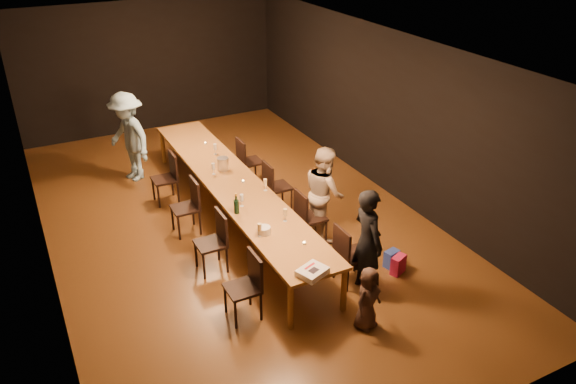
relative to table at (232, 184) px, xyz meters
name	(u,v)px	position (x,y,z in m)	size (l,w,h in m)	color
ground	(234,220)	(0.00, 0.00, -0.70)	(10.00, 10.00, 0.00)	#3F210F
room_shell	(228,106)	(0.00, 0.00, 1.38)	(6.04, 10.04, 3.02)	black
table	(232,184)	(0.00, 0.00, 0.00)	(0.90, 6.00, 0.75)	olive
chair_right_0	(352,254)	(0.85, -2.40, -0.24)	(0.42, 0.42, 0.93)	black
chair_right_1	(311,217)	(0.85, -1.20, -0.24)	(0.42, 0.42, 0.93)	black
chair_right_2	(278,186)	(0.85, 0.00, -0.24)	(0.42, 0.42, 0.93)	black
chair_right_3	(250,161)	(0.85, 1.20, -0.24)	(0.42, 0.42, 0.93)	black
chair_left_0	(242,288)	(-0.85, -2.40, -0.24)	(0.42, 0.42, 0.93)	black
chair_left_1	(210,243)	(-0.85, -1.20, -0.24)	(0.42, 0.42, 0.93)	black
chair_left_2	(185,208)	(-0.85, 0.00, -0.24)	(0.42, 0.42, 0.93)	black
chair_left_3	(164,179)	(-0.85, 1.20, -0.24)	(0.42, 0.42, 0.93)	black
woman_birthday	(368,242)	(0.92, -2.64, 0.09)	(0.58, 0.38, 1.59)	black
woman_tan	(324,192)	(1.15, -1.08, 0.08)	(0.75, 0.59, 1.55)	#C5AD94
man_blue	(129,137)	(-1.15, 2.43, 0.18)	(1.14, 0.66, 1.77)	#85B0CD
child	(368,298)	(0.49, -3.31, -0.26)	(0.44, 0.28, 0.89)	#3A2720
gift_bag_red	(398,265)	(1.58, -2.55, -0.56)	(0.25, 0.13, 0.29)	#CE1E56
gift_bag_blue	(391,259)	(1.59, -2.37, -0.57)	(0.22, 0.15, 0.27)	#2843B0
birthday_cake	(312,272)	(-0.09, -2.90, 0.09)	(0.44, 0.40, 0.09)	white
plate_stack	(264,230)	(-0.22, -1.74, 0.10)	(0.19, 0.19, 0.11)	silver
champagne_bottle	(236,203)	(-0.34, -1.02, 0.22)	(0.08, 0.08, 0.33)	black
ice_bucket	(223,164)	(0.03, 0.50, 0.16)	(0.20, 0.20, 0.22)	silver
wineglass_0	(260,230)	(-0.31, -1.78, 0.15)	(0.06, 0.06, 0.21)	beige
wineglass_1	(285,215)	(0.20, -1.57, 0.15)	(0.06, 0.06, 0.21)	beige
wineglass_2	(242,200)	(-0.19, -0.86, 0.15)	(0.06, 0.06, 0.21)	silver
wineglass_3	(265,185)	(0.36, -0.55, 0.15)	(0.06, 0.06, 0.21)	beige
wineglass_4	(213,169)	(-0.18, 0.40, 0.15)	(0.06, 0.06, 0.21)	silver
wineglass_5	(215,149)	(0.15, 1.19, 0.15)	(0.06, 0.06, 0.21)	silver
tealight_near	(304,243)	(0.15, -2.24, 0.06)	(0.05, 0.05, 0.03)	#B2B7B2
tealight_mid	(243,181)	(0.15, -0.11, 0.06)	(0.05, 0.05, 0.03)	#B2B7B2
tealight_far	(205,143)	(0.15, 1.74, 0.06)	(0.05, 0.05, 0.03)	#B2B7B2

